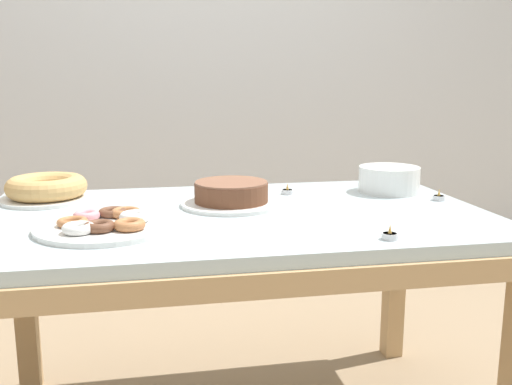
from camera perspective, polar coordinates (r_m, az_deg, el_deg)
wall_back at (r=3.32m, az=-6.65°, el=14.51°), size 8.00×0.10×2.60m
dining_table at (r=1.72m, az=-2.00°, el=-4.86°), size 1.53×0.91×0.72m
cake_chocolate_round at (r=1.78m, az=-2.50°, el=-0.22°), size 0.32×0.32×0.08m
cake_golden_bundt at (r=1.97m, az=-20.19°, el=0.34°), size 0.29×0.29×0.08m
pastry_platter at (r=1.56m, az=-14.75°, el=-3.04°), size 0.37×0.37×0.04m
plate_stack at (r=2.04m, az=13.16°, el=1.29°), size 0.21×0.21×0.09m
tealight_near_cakes at (r=1.96m, az=3.15°, el=0.13°), size 0.04×0.04×0.04m
tealight_near_front at (r=1.95m, az=17.81°, el=-0.46°), size 0.04×0.04×0.04m
tealight_left_edge at (r=1.45m, az=13.23°, el=-4.20°), size 0.04×0.04×0.04m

